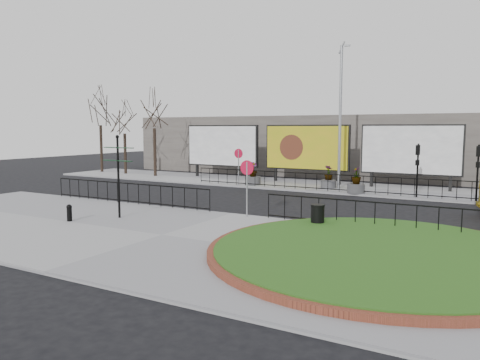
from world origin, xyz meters
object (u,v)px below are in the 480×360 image
Objects in this scene: billboard_mid at (307,148)px; planter_a at (253,177)px; lamp_post at (340,115)px; litter_bin at (318,216)px; planter_b at (328,180)px; planter_c at (356,184)px; fingerpost_sign at (118,168)px; bollard at (69,212)px.

planter_a is (-2.76, -2.86, -1.94)m from billboard_mid.
lamp_post is 13.17m from litter_bin.
planter_c is at bearing -35.38° from planter_b.
planter_a reaches higher than planter_b.
planter_a is (-8.76, 11.22, 0.07)m from litter_bin.
lamp_post reaches higher than billboard_mid.
fingerpost_sign is at bearing -164.95° from litter_bin.
lamp_post reaches higher than planter_b.
planter_b is at bearing -40.38° from billboard_mid.
fingerpost_sign reaches higher than planter_b.
fingerpost_sign is at bearing -118.04° from planter_c.
planter_c reaches higher than planter_b.
bollard is at bearing -109.96° from planter_b.
billboard_mid is at bearing 79.05° from bollard.
lamp_post reaches higher than fingerpost_sign.
fingerpost_sign is at bearing -107.51° from planter_b.
bollard is 0.77× the size of litter_bin.
fingerpost_sign reaches higher than planter_c.
planter_a is (-5.77, -0.89, -4.17)m from lamp_post.
planter_b is (5.08, 0.89, -0.02)m from planter_a.
lamp_post is at bearing -33.25° from billboard_mid.
fingerpost_sign is 2.29× the size of planter_a.
bollard is 16.92m from planter_b.
planter_c is (-1.43, 10.51, 0.08)m from litter_bin.
billboard_mid is at bearing 139.62° from planter_b.
litter_bin is 14.23m from planter_a.
planter_a is 1.00× the size of planter_c.
fingerpost_sign is (-2.20, -16.28, -0.33)m from billboard_mid.
lamp_post is 7.17m from planter_a.
billboard_mid reaches higher than planter_b.
bollard is at bearing -100.95° from billboard_mid.
litter_bin is at bearing -73.08° from planter_b.
planter_a and planter_c have the same top height.
fingerpost_sign is at bearing -109.98° from lamp_post.
billboard_mid is at bearing 142.00° from planter_c.
bollard is at bearing -112.12° from lamp_post.
litter_bin is at bearing -76.11° from lamp_post.
lamp_post is 4.24m from planter_b.
lamp_post is 5.95× the size of planter_a.
planter_c is (1.56, -1.60, -4.16)m from lamp_post.
fingerpost_sign is 14.49m from planter_c.
planter_b is at bearing 9.89° from planter_a.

